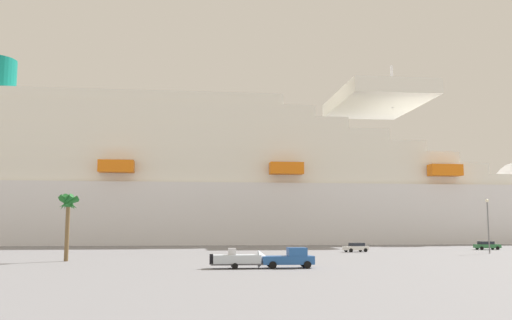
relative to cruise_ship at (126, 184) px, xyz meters
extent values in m
plane|color=gray|center=(24.78, -39.19, -15.42)|extent=(600.00, 600.00, 0.00)
cube|color=white|center=(-0.34, 0.05, -8.02)|extent=(229.35, 51.87, 14.81)
cube|color=white|center=(-0.34, 0.05, 0.80)|extent=(201.94, 46.88, 2.83)
cube|color=white|center=(-4.87, 0.47, 3.62)|extent=(195.66, 46.04, 2.83)
cube|color=white|center=(-9.40, 0.89, 6.45)|extent=(189.51, 44.98, 2.83)
cube|color=white|center=(-13.93, 1.31, 9.28)|extent=(181.41, 43.59, 2.83)
cube|color=white|center=(-18.46, 1.73, 12.10)|extent=(171.52, 42.25, 2.83)
cube|color=white|center=(-22.99, 2.15, 14.93)|extent=(159.81, 40.52, 2.83)
cube|color=white|center=(-27.52, 2.57, 17.76)|extent=(152.06, 39.52, 2.83)
cube|color=white|center=(-32.05, 2.99, 20.59)|extent=(145.03, 38.12, 2.83)
cube|color=white|center=(67.61, -6.24, 24.00)|extent=(25.80, 36.09, 4.00)
cylinder|color=silver|center=(72.14, -6.66, 28.00)|extent=(0.80, 0.80, 12.00)
cube|color=orange|center=(-1.83, -16.01, 2.78)|extent=(8.26, 3.92, 2.80)
cube|color=orange|center=(37.81, -19.68, 2.78)|extent=(8.26, 3.92, 2.80)
cube|color=orange|center=(77.44, -23.35, 2.78)|extent=(8.26, 3.92, 2.80)
cube|color=#2659A5|center=(20.03, -86.45, -14.57)|extent=(5.76, 2.51, 0.90)
cube|color=#2659A5|center=(21.04, -86.54, -13.67)|extent=(2.18, 2.02, 0.90)
cube|color=#26333F|center=(21.71, -86.60, -13.76)|extent=(0.26, 1.68, 0.63)
cylinder|color=black|center=(22.08, -85.63, -15.02)|extent=(0.82, 0.35, 0.80)
cylinder|color=black|center=(21.89, -87.63, -15.02)|extent=(0.82, 0.35, 0.80)
cylinder|color=black|center=(18.34, -85.28, -15.02)|extent=(0.82, 0.35, 0.80)
cylinder|color=black|center=(18.16, -87.27, -15.02)|extent=(0.82, 0.35, 0.80)
cube|color=#595960|center=(14.48, -85.93, -14.95)|extent=(5.73, 2.40, 0.16)
cube|color=#595960|center=(17.77, -86.23, -14.95)|extent=(1.83, 0.29, 0.10)
cylinder|color=black|center=(14.33, -84.86, -15.10)|extent=(0.66, 0.28, 0.64)
cylinder|color=black|center=(14.13, -86.94, -15.10)|extent=(0.66, 0.28, 0.64)
cube|color=silver|center=(14.48, -85.93, -14.42)|extent=(5.24, 2.56, 0.90)
cone|color=silver|center=(17.41, -86.20, -14.42)|extent=(1.37, 1.99, 1.88)
cube|color=silver|center=(13.98, -85.88, -13.62)|extent=(0.89, 1.07, 0.70)
cube|color=black|center=(11.76, -85.67, -14.42)|extent=(0.41, 0.53, 1.10)
cylinder|color=brown|center=(-5.12, -69.72, -11.69)|extent=(0.54, 0.54, 7.47)
cone|color=#1E6628|center=(-4.73, -69.65, -7.85)|extent=(1.11, 2.57, 2.18)
cone|color=#1E6628|center=(-4.78, -69.51, -7.85)|extent=(1.89, 2.49, 2.17)
cone|color=#1E6628|center=(-5.10, -69.32, -7.85)|extent=(2.58, 0.84, 2.08)
cone|color=#1E6628|center=(-5.31, -69.36, -7.85)|extent=(2.51, 1.75, 2.20)
cone|color=#1E6628|center=(-5.51, -69.61, -7.85)|extent=(1.41, 2.79, 1.59)
cone|color=#1E6628|center=(-5.52, -69.78, -7.85)|extent=(1.06, 2.49, 2.27)
cone|color=#1E6628|center=(-5.37, -70.03, -7.85)|extent=(2.30, 2.06, 2.29)
cone|color=#1E6628|center=(-5.03, -70.11, -7.85)|extent=(2.72, 1.26, 1.88)
cone|color=#1E6628|center=(-4.78, -69.92, -7.85)|extent=(1.97, 2.68, 1.58)
sphere|color=#1E6628|center=(-5.12, -69.72, -7.95)|extent=(1.10, 1.10, 1.10)
cylinder|color=slate|center=(60.72, -63.44, -11.19)|extent=(0.20, 0.20, 8.46)
sphere|color=#F9F2CC|center=(60.72, -63.44, -6.71)|extent=(0.56, 0.56, 0.56)
cube|color=#2D723F|center=(69.34, -50.38, -14.74)|extent=(4.93, 2.37, 0.70)
cube|color=#1E232D|center=(69.11, -50.36, -14.12)|extent=(2.84, 1.95, 0.55)
cylinder|color=black|center=(71.01, -49.66, -15.09)|extent=(0.68, 0.30, 0.66)
cylinder|color=black|center=(70.79, -51.48, -15.09)|extent=(0.68, 0.30, 0.66)
cylinder|color=black|center=(67.89, -49.29, -15.09)|extent=(0.68, 0.30, 0.66)
cylinder|color=black|center=(67.68, -51.11, -15.09)|extent=(0.68, 0.30, 0.66)
cube|color=white|center=(41.19, -53.71, -14.74)|extent=(4.53, 2.31, 0.70)
cube|color=#1E232D|center=(41.40, -53.68, -14.12)|extent=(2.61, 1.90, 0.55)
cylinder|color=black|center=(39.87, -54.77, -15.09)|extent=(0.68, 0.30, 0.66)
cylinder|color=black|center=(39.66, -52.99, -15.09)|extent=(0.68, 0.30, 0.66)
cylinder|color=black|center=(42.72, -54.42, -15.09)|extent=(0.68, 0.30, 0.66)
cylinder|color=black|center=(42.50, -52.64, -15.09)|extent=(0.68, 0.30, 0.66)
camera|label=1|loc=(4.48, -144.24, -10.86)|focal=38.03mm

